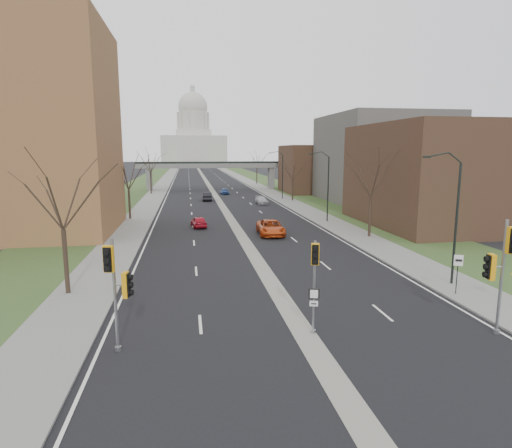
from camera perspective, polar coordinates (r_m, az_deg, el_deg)
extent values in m
plane|color=black|center=(21.72, 6.48, -14.40)|extent=(700.00, 700.00, 0.00)
cube|color=black|center=(169.39, -7.28, 6.65)|extent=(20.00, 600.00, 0.01)
cube|color=gray|center=(169.39, -7.28, 6.65)|extent=(1.20, 600.00, 0.02)
cube|color=gray|center=(170.20, -3.21, 6.75)|extent=(4.00, 600.00, 0.12)
cube|color=gray|center=(169.43, -11.36, 6.56)|extent=(4.00, 600.00, 0.12)
cube|color=#2F4921|center=(170.92, -1.19, 6.77)|extent=(8.00, 600.00, 0.10)
cube|color=#2F4921|center=(169.76, -13.40, 6.49)|extent=(8.00, 600.00, 0.10)
cube|color=#442D20|center=(55.60, 23.05, 6.01)|extent=(16.00, 20.00, 12.00)
cube|color=#5B5753|center=(78.56, 16.30, 8.35)|extent=(18.00, 22.00, 15.00)
cube|color=#442D20|center=(93.29, 8.10, 7.26)|extent=(14.00, 14.00, 10.00)
cube|color=slate|center=(99.64, -14.06, 5.78)|extent=(1.20, 2.50, 5.00)
cube|color=slate|center=(101.16, 2.03, 6.12)|extent=(1.20, 2.50, 5.00)
cube|color=slate|center=(99.28, -5.99, 7.73)|extent=(34.00, 3.00, 1.00)
cube|color=black|center=(99.26, -5.99, 8.14)|extent=(34.00, 0.15, 0.50)
cube|color=beige|center=(339.12, -8.29, 9.82)|extent=(48.00, 42.00, 20.00)
cube|color=beige|center=(339.37, -8.34, 11.84)|extent=(26.00, 26.00, 5.00)
cylinder|color=beige|center=(339.84, -8.37, 13.36)|extent=(22.00, 22.00, 14.00)
sphere|color=beige|center=(340.73, -8.42, 15.20)|extent=(22.00, 22.00, 22.00)
cylinder|color=beige|center=(342.04, -8.47, 17.12)|extent=(3.60, 3.60, 4.50)
cylinder|color=black|center=(30.80, 25.12, -0.05)|extent=(0.16, 0.16, 8.00)
cube|color=black|center=(29.19, 21.97, 8.27)|extent=(0.45, 0.18, 0.14)
cylinder|color=black|center=(54.11, 9.57, 4.57)|extent=(0.16, 0.16, 8.00)
cube|color=black|center=(53.22, 7.33, 9.23)|extent=(0.45, 0.18, 0.14)
cylinder|color=black|center=(79.12, 3.55, 6.27)|extent=(0.16, 0.16, 8.00)
cube|color=black|center=(78.51, 1.92, 9.44)|extent=(0.45, 0.18, 0.14)
cylinder|color=#382B21|center=(28.90, -24.02, -4.61)|extent=(0.28, 0.28, 4.00)
cylinder|color=#382B21|center=(57.98, -16.51, 2.53)|extent=(0.28, 0.28, 3.75)
cylinder|color=#382B21|center=(91.62, -13.85, 5.31)|extent=(0.28, 0.28, 4.25)
cylinder|color=#382B21|center=(45.53, 14.94, 0.89)|extent=(0.28, 0.28, 4.00)
cylinder|color=#382B21|center=(76.65, 4.90, 4.46)|extent=(0.28, 0.28, 3.50)
cylinder|color=#382B21|center=(115.74, 0.10, 6.45)|extent=(0.28, 0.28, 4.25)
cylinder|color=gray|center=(20.01, -18.28, -9.05)|extent=(0.14, 0.14, 5.16)
cylinder|color=gray|center=(20.92, -17.91, -15.51)|extent=(0.28, 0.28, 0.20)
cube|color=orange|center=(19.08, -19.06, -4.43)|extent=(0.48, 0.47, 1.14)
cube|color=orange|center=(19.70, -16.98, -7.76)|extent=(0.47, 0.48, 1.14)
cylinder|color=gray|center=(21.07, 7.75, -8.43)|extent=(0.12, 0.12, 4.64)
cylinder|color=gray|center=(21.87, 7.61, -14.00)|extent=(0.25, 0.25, 0.18)
cube|color=orange|center=(20.15, 7.90, -4.00)|extent=(0.45, 0.44, 1.03)
cube|color=black|center=(21.16, 7.73, -9.12)|extent=(0.53, 0.17, 0.54)
cube|color=silver|center=(21.32, 7.70, -10.37)|extent=(0.40, 0.14, 0.27)
cylinder|color=gray|center=(23.81, 29.93, -6.25)|extent=(0.15, 0.15, 5.67)
cylinder|color=gray|center=(24.64, 29.38, -12.37)|extent=(0.31, 0.31, 0.22)
cube|color=orange|center=(22.92, 30.99, -1.87)|extent=(0.53, 0.51, 1.25)
cube|color=orange|center=(23.42, 28.87, -5.03)|extent=(0.51, 0.53, 1.25)
cylinder|color=black|center=(29.24, 25.21, -6.42)|extent=(0.06, 0.06, 2.14)
cube|color=silver|center=(28.98, 25.36, -4.39)|extent=(0.51, 0.22, 0.68)
imported|color=#B01426|center=(50.64, -7.64, 0.32)|extent=(2.01, 4.02, 1.32)
imported|color=black|center=(77.74, -6.50, 3.68)|extent=(1.80, 4.63, 1.50)
imported|color=#C54615|center=(45.63, 1.96, -0.47)|extent=(2.86, 5.76, 1.57)
imported|color=#A8A9B0|center=(72.37, 0.72, 3.18)|extent=(1.88, 4.27, 1.22)
imported|color=navy|center=(88.73, -4.24, 4.38)|extent=(1.83, 3.83, 1.27)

